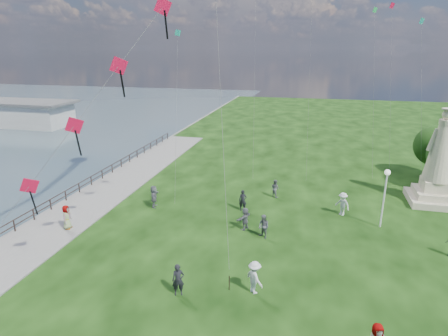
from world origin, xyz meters
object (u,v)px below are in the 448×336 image
(lamppost, at_px, (386,186))
(person_5, at_px, (154,196))
(person_1, at_px, (264,227))
(person_6, at_px, (243,200))
(person_2, at_px, (255,277))
(person_8, at_px, (342,204))
(person_0, at_px, (178,280))
(statue, at_px, (438,169))
(person_10, at_px, (67,218))
(person_11, at_px, (245,218))
(person_7, at_px, (275,188))

(lamppost, height_order, person_5, lamppost)
(person_1, bearing_deg, person_6, 155.68)
(lamppost, relative_size, person_2, 2.38)
(person_2, relative_size, person_8, 0.99)
(person_0, xyz_separation_m, person_5, (-6.14, 10.79, 0.04))
(statue, xyz_separation_m, person_2, (-13.18, -16.21, -2.16))
(person_1, bearing_deg, person_10, -134.16)
(lamppost, relative_size, person_0, 2.49)
(lamppost, xyz_separation_m, person_6, (-10.70, 0.51, -2.39))
(statue, bearing_deg, person_6, -160.00)
(person_2, xyz_separation_m, person_5, (-10.14, 9.65, 0.00))
(person_1, xyz_separation_m, person_5, (-9.78, 3.26, 0.09))
(person_6, relative_size, person_11, 1.04)
(statue, height_order, person_10, statue)
(person_8, bearing_deg, person_6, -135.56)
(person_0, relative_size, person_6, 1.02)
(person_0, bearing_deg, person_2, -5.74)
(person_6, bearing_deg, statue, 14.65)
(person_2, relative_size, person_5, 1.00)
(person_8, relative_size, person_10, 1.05)
(statue, bearing_deg, person_0, -133.99)
(person_1, distance_m, person_7, 7.94)
(person_2, distance_m, person_5, 14.00)
(person_0, relative_size, person_7, 1.12)
(person_6, xyz_separation_m, person_10, (-12.01, -6.45, 0.02))
(statue, distance_m, lamppost, 7.96)
(lamppost, bearing_deg, person_8, 150.93)
(person_0, xyz_separation_m, person_7, (3.59, 15.47, -0.10))
(person_7, distance_m, person_11, 7.09)
(person_1, relative_size, person_11, 1.01)
(person_6, bearing_deg, person_8, 2.58)
(person_5, relative_size, person_6, 1.07)
(person_5, height_order, person_11, person_5)
(statue, height_order, person_6, statue)
(person_5, bearing_deg, person_8, -97.03)
(person_11, bearing_deg, person_6, -141.07)
(person_5, bearing_deg, person_6, -96.74)
(person_2, xyz_separation_m, person_7, (-0.41, 14.33, -0.14))
(person_0, xyz_separation_m, person_1, (3.64, 7.53, -0.05))
(person_6, xyz_separation_m, person_8, (7.97, 1.00, 0.07))
(person_1, height_order, person_11, person_1)
(person_2, relative_size, person_10, 1.04)
(person_8, bearing_deg, person_7, -167.78)
(person_6, height_order, person_11, person_6)
(person_0, relative_size, person_8, 0.95)
(person_2, height_order, person_8, person_8)
(person_5, height_order, person_8, person_8)
(person_7, xyz_separation_m, person_11, (-1.48, -6.94, 0.05))
(person_1, bearing_deg, person_8, 80.26)
(person_5, relative_size, person_8, 0.99)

